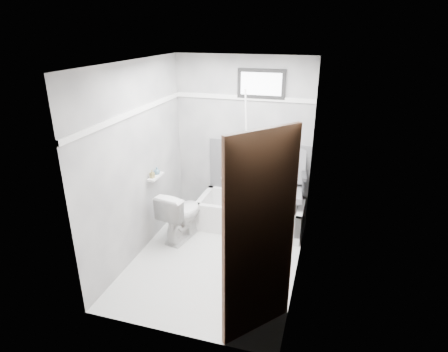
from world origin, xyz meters
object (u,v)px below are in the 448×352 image
at_px(toilet, 181,214).
at_px(soap_bottle_a, 152,174).
at_px(office_chair, 283,188).
at_px(door, 283,262).
at_px(bathtub, 251,214).
at_px(soap_bottle_b, 157,171).

height_order(toilet, soap_bottle_a, soap_bottle_a).
distance_m(office_chair, door, 2.29).
xyz_separation_m(office_chair, door, (0.32, -2.24, 0.33)).
xyz_separation_m(toilet, soap_bottle_a, (-0.32, -0.14, 0.61)).
height_order(office_chair, soap_bottle_a, office_chair).
bearing_deg(door, soap_bottle_a, 141.77).
height_order(door, soap_bottle_a, door).
relative_size(bathtub, soap_bottle_a, 13.48).
xyz_separation_m(bathtub, soap_bottle_a, (-1.17, -0.70, 0.76)).
xyz_separation_m(toilet, door, (1.60, -1.66, 0.65)).
relative_size(toilet, door, 0.36).
bearing_deg(bathtub, door, -71.25).
distance_m(office_chair, toilet, 1.45).
relative_size(toilet, soap_bottle_b, 6.86).
bearing_deg(door, office_chair, 98.00).
bearing_deg(door, soap_bottle_b, 139.28).
bearing_deg(toilet, soap_bottle_b, 11.74).
bearing_deg(bathtub, soap_bottle_a, -149.20).
height_order(toilet, soap_bottle_b, soap_bottle_b).
xyz_separation_m(office_chair, soap_bottle_a, (-1.60, -0.73, 0.30)).
bearing_deg(bathtub, office_chair, 4.56).
relative_size(soap_bottle_a, soap_bottle_b, 1.07).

